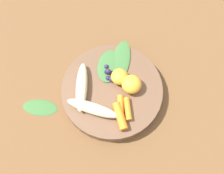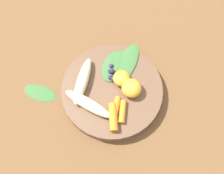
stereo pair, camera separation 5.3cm
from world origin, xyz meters
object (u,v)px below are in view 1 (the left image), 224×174
at_px(banana_peeled_left, 92,108).
at_px(kale_leaf_stray, 40,107).
at_px(bowl, 112,91).
at_px(orange_segment_near, 120,77).
at_px(banana_peeled_right, 82,87).

xyz_separation_m(banana_peeled_left, kale_leaf_stray, (-0.04, 0.13, -0.04)).
xyz_separation_m(bowl, orange_segment_near, (0.03, -0.01, 0.03)).
distance_m(banana_peeled_left, orange_segment_near, 0.10).
xyz_separation_m(bowl, banana_peeled_right, (-0.03, 0.06, 0.03)).
xyz_separation_m(banana_peeled_left, banana_peeled_right, (0.04, 0.05, 0.00)).
distance_m(bowl, banana_peeled_left, 0.08).
bearing_deg(kale_leaf_stray, orange_segment_near, -155.06).
xyz_separation_m(banana_peeled_right, kale_leaf_stray, (-0.08, 0.08, -0.04)).
bearing_deg(banana_peeled_right, orange_segment_near, 106.96).
relative_size(bowl, banana_peeled_right, 1.99).
distance_m(bowl, banana_peeled_right, 0.08).
distance_m(bowl, orange_segment_near, 0.04).
distance_m(banana_peeled_left, banana_peeled_right, 0.06).
height_order(banana_peeled_right, orange_segment_near, orange_segment_near).
bearing_deg(bowl, kale_leaf_stray, 127.35).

